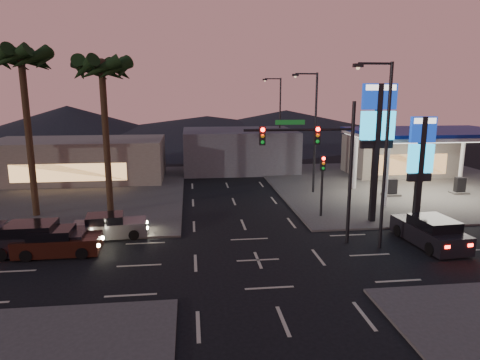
{
  "coord_description": "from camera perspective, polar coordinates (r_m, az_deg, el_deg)",
  "views": [
    {
      "loc": [
        -3.35,
        -20.43,
        8.52
      ],
      "look_at": [
        -0.23,
        5.92,
        3.0
      ],
      "focal_mm": 32.0,
      "sensor_mm": 36.0,
      "label": 1
    }
  ],
  "objects": [
    {
      "name": "building_far_west",
      "position": [
        44.23,
        -20.63,
        2.52
      ],
      "size": [
        16.0,
        8.0,
        4.0
      ],
      "primitive_type": "cube",
      "color": "#726B5B",
      "rests_on": "ground"
    },
    {
      "name": "car_lane_b_front",
      "position": [
        26.64,
        -17.03,
        -5.96
      ],
      "size": [
        4.45,
        2.24,
        1.4
      ],
      "color": "#565759",
      "rests_on": "ground"
    },
    {
      "name": "building_far_mid",
      "position": [
        47.17,
        -0.18,
        4.05
      ],
      "size": [
        12.0,
        9.0,
        4.4
      ],
      "primitive_type": "cube",
      "color": "#4C4C51",
      "rests_on": "ground"
    },
    {
      "name": "corner_lot_ne",
      "position": [
        42.11,
        20.77,
        -0.62
      ],
      "size": [
        24.0,
        24.0,
        0.12
      ],
      "primitive_type": "cube",
      "color": "#47443F",
      "rests_on": "ground"
    },
    {
      "name": "gas_station",
      "position": [
        37.92,
        24.08,
        5.53
      ],
      "size": [
        12.2,
        8.2,
        5.47
      ],
      "color": "silver",
      "rests_on": "ground"
    },
    {
      "name": "car_lane_a_mid",
      "position": [
        24.86,
        -23.21,
        -7.65
      ],
      "size": [
        4.47,
        1.94,
        1.44
      ],
      "color": "#33150E",
      "rests_on": "ground"
    },
    {
      "name": "car_lane_a_front",
      "position": [
        25.52,
        -25.46,
        -7.12
      ],
      "size": [
        5.12,
        2.23,
        1.65
      ],
      "color": "black",
      "rests_on": "ground"
    },
    {
      "name": "hill_left",
      "position": [
        83.48,
        -21.95,
        7.11
      ],
      "size": [
        40.0,
        40.0,
        6.0
      ],
      "primitive_type": "cone",
      "color": "black",
      "rests_on": "ground"
    },
    {
      "name": "streetlight_far",
      "position": [
        49.56,
        5.12,
        8.46
      ],
      "size": [
        2.14,
        0.25,
        10.0
      ],
      "color": "black",
      "rests_on": "ground"
    },
    {
      "name": "streetlight_near",
      "position": [
        23.88,
        18.5,
        4.4
      ],
      "size": [
        2.14,
        0.25,
        10.0
      ],
      "color": "black",
      "rests_on": "ground"
    },
    {
      "name": "corner_lot_nw",
      "position": [
        39.48,
        -25.27,
        -1.77
      ],
      "size": [
        24.0,
        24.0,
        0.12
      ],
      "primitive_type": "cube",
      "color": "#47443F",
      "rests_on": "ground"
    },
    {
      "name": "suv_station",
      "position": [
        26.51,
        24.03,
        -6.33
      ],
      "size": [
        2.43,
        5.04,
        1.63
      ],
      "color": "black",
      "rests_on": "ground"
    },
    {
      "name": "streetlight_mid",
      "position": [
        36.01,
        9.71,
        7.12
      ],
      "size": [
        2.14,
        0.25,
        10.0
      ],
      "color": "black",
      "rests_on": "ground"
    },
    {
      "name": "hill_right",
      "position": [
        82.72,
        6.13,
        7.51
      ],
      "size": [
        50.0,
        50.0,
        5.0
      ],
      "primitive_type": "cone",
      "color": "black",
      "rests_on": "ground"
    },
    {
      "name": "traffic_signal_mast",
      "position": [
        23.75,
        10.75,
        3.57
      ],
      "size": [
        6.1,
        0.39,
        8.0
      ],
      "color": "black",
      "rests_on": "ground"
    },
    {
      "name": "hill_center",
      "position": [
        80.77,
        -4.39,
        7.08
      ],
      "size": [
        60.0,
        60.0,
        4.0
      ],
      "primitive_type": "cone",
      "color": "black",
      "rests_on": "ground"
    },
    {
      "name": "pylon_sign_tall",
      "position": [
        28.59,
        17.89,
        6.92
      ],
      "size": [
        2.2,
        0.35,
        9.0
      ],
      "color": "black",
      "rests_on": "ground"
    },
    {
      "name": "palm_a",
      "position": [
        30.48,
        -17.9,
        12.9
      ],
      "size": [
        4.41,
        4.41,
        10.86
      ],
      "color": "black",
      "rests_on": "ground"
    },
    {
      "name": "pedestal_signal",
      "position": [
        29.35,
        10.93,
        0.54
      ],
      "size": [
        0.32,
        0.39,
        4.3
      ],
      "color": "black",
      "rests_on": "ground"
    },
    {
      "name": "convenience_store",
      "position": [
        47.07,
        20.33,
        3.05
      ],
      "size": [
        10.0,
        6.0,
        4.0
      ],
      "primitive_type": "cube",
      "color": "#726B5B",
      "rests_on": "ground"
    },
    {
      "name": "pylon_sign_short",
      "position": [
        29.03,
        22.99,
        3.17
      ],
      "size": [
        1.6,
        0.35,
        7.0
      ],
      "color": "black",
      "rests_on": "ground"
    },
    {
      "name": "ground",
      "position": [
        22.39,
        2.41,
        -10.63
      ],
      "size": [
        140.0,
        140.0,
        0.0
      ],
      "primitive_type": "plane",
      "color": "black",
      "rests_on": "ground"
    },
    {
      "name": "palm_b",
      "position": [
        31.81,
        -27.07,
        13.11
      ],
      "size": [
        4.41,
        4.41,
        11.46
      ],
      "color": "black",
      "rests_on": "ground"
    }
  ]
}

